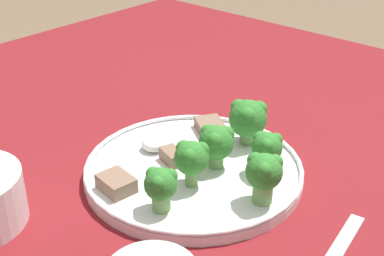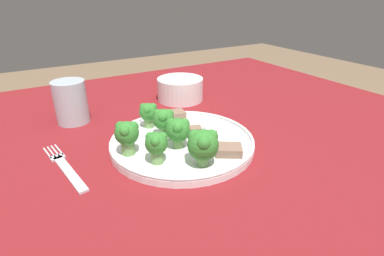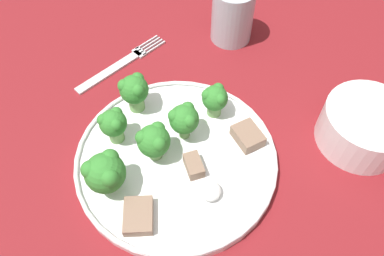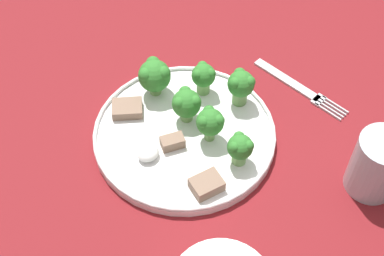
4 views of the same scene
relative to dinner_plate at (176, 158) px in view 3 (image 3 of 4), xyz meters
name	(u,v)px [view 3 (image 3 of 4)]	position (x,y,z in m)	size (l,w,h in m)	color
table	(145,171)	(-0.05, -0.03, -0.08)	(1.36, 1.15, 0.71)	maroon
dinner_plate	(176,158)	(0.00, 0.00, 0.00)	(0.27, 0.27, 0.02)	white
fork	(121,64)	(-0.21, 0.03, -0.01)	(0.04, 0.18, 0.00)	silver
cream_bowl	(364,127)	(0.12, 0.23, 0.02)	(0.12, 0.12, 0.06)	white
drinking_glass	(232,17)	(-0.15, 0.22, 0.03)	(0.07, 0.07, 0.09)	#B2C1CC
broccoli_floret_near_rim_left	(215,99)	(-0.03, 0.09, 0.03)	(0.04, 0.04, 0.05)	#709E56
broccoli_floret_center_left	(134,90)	(-0.10, 0.00, 0.04)	(0.04, 0.04, 0.06)	#709E56
broccoli_floret_back_left	(105,172)	(-0.01, -0.09, 0.04)	(0.05, 0.05, 0.06)	#709E56
broccoli_floret_front_left	(184,119)	(-0.02, 0.03, 0.04)	(0.04, 0.04, 0.06)	#709E56
broccoli_floret_center_back	(113,124)	(-0.07, -0.05, 0.04)	(0.04, 0.04, 0.05)	#709E56
broccoli_floret_mid_cluster	(154,141)	(-0.02, -0.02, 0.04)	(0.04, 0.04, 0.06)	#709E56
meat_slice_front_slice	(194,165)	(0.03, 0.01, 0.01)	(0.04, 0.03, 0.02)	#846651
meat_slice_middle_slice	(138,216)	(0.04, -0.09, 0.01)	(0.06, 0.05, 0.02)	#846651
meat_slice_rear_slice	(248,136)	(0.03, 0.10, 0.01)	(0.05, 0.04, 0.02)	#846651
sauce_dollop	(209,190)	(0.07, 0.00, 0.01)	(0.03, 0.03, 0.02)	white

